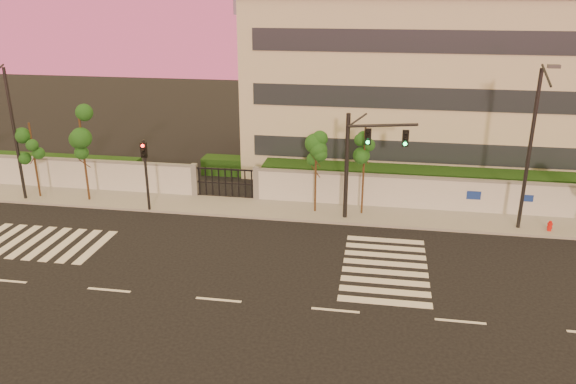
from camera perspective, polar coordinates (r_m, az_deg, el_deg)
name	(u,v)px	position (r m, az deg, el deg)	size (l,w,h in m)	color
ground	(219,300)	(24.58, -7.06, -10.83)	(120.00, 120.00, 0.00)	black
sidewalk	(268,209)	(33.71, -2.09, -1.73)	(60.00, 3.00, 0.15)	gray
perimeter_wall	(274,185)	(34.72, -1.45, 0.68)	(60.00, 0.36, 2.20)	#B9BCC1
hedge_row	(297,176)	(37.18, 0.96, 1.60)	(41.00, 4.25, 1.80)	#143610
institutional_building	(419,82)	(42.71, 13.17, 10.86)	(24.40, 12.40, 12.25)	beige
road_markings	(209,258)	(28.15, -8.03, -6.65)	(57.00, 7.62, 0.02)	silver
street_tree_b	(32,143)	(37.96, -24.53, 4.53)	(1.52, 1.21, 4.88)	#382314
street_tree_c	(82,134)	(35.99, -20.23, 5.54)	(1.64, 1.30, 5.88)	#382314
street_tree_d	(316,155)	(32.14, 2.89, 3.73)	(1.41, 1.13, 4.84)	#382314
street_tree_e	(365,150)	(31.99, 7.82, 4.21)	(1.43, 1.14, 5.37)	#382314
traffic_signal_main	(361,155)	(31.23, 7.45, 3.79)	(3.88, 1.14, 6.20)	black
traffic_signal_secondary	(145,167)	(33.57, -14.28, 2.49)	(0.34, 0.34, 4.41)	black
streetlight_west	(12,128)	(37.54, -26.25, 5.82)	(0.52, 2.08, 8.64)	black
streetlight_east	(532,143)	(31.81, 23.51, 4.56)	(0.55, 2.22, 9.21)	black
fire_hydrant	(550,227)	(33.60, 25.04, -3.24)	(0.29, 0.27, 0.73)	red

